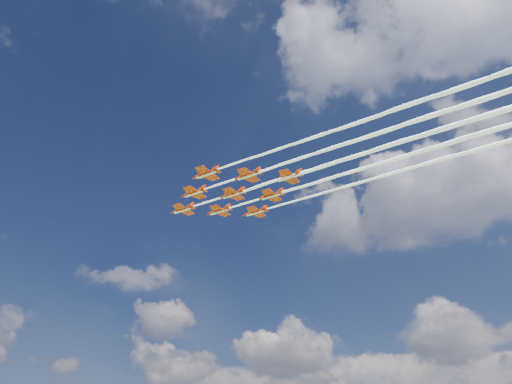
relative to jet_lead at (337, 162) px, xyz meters
The scene contains 9 objects.
jet_lead is the anchor object (origin of this frame).
jet_row2_port 12.45m from the jet_lead, 32.64° to the right, with size 119.81×10.25×2.50m.
jet_row2_starb 12.45m from the jet_lead, 37.77° to the left, with size 119.81×10.25×2.50m.
jet_row3_port 24.90m from the jet_lead, 32.64° to the right, with size 119.81×10.25×2.50m.
jet_row3_centre 20.35m from the jet_lead, ahead, with size 119.81×10.25×2.50m.
jet_row3_starb 24.90m from the jet_lead, 37.77° to the left, with size 119.81×10.25×2.50m.
jet_row4_port 31.35m from the jet_lead, 10.67° to the right, with size 119.81×10.25×2.50m.
jet_row4_starb 31.35m from the jet_lead, 15.80° to the left, with size 119.81×10.25×2.50m.
jet_tail 40.69m from the jet_lead, ahead, with size 119.81×10.25×2.50m.
Camera 1 is at (75.34, -114.07, 4.22)m, focal length 35.00 mm.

